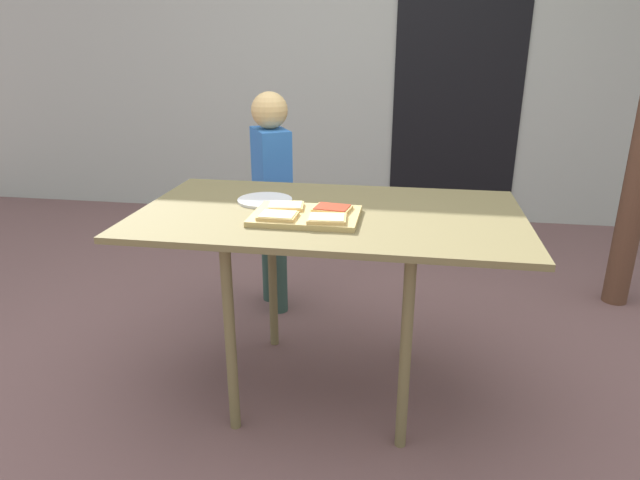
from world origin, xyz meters
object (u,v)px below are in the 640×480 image
(pizza_slice_near_right, at_px, (327,219))
(child_left, at_px, (272,189))
(pizza_slice_near_left, at_px, (278,216))
(pizza_slice_far_right, at_px, (332,209))
(dining_table, at_px, (329,229))
(cutting_board, at_px, (306,216))
(pizza_slice_far_left, at_px, (285,206))
(plate_white_left, at_px, (265,200))

(pizza_slice_near_right, bearing_deg, child_left, 115.38)
(pizza_slice_near_left, height_order, pizza_slice_near_right, same)
(pizza_slice_near_right, relative_size, pizza_slice_far_right, 0.96)
(pizza_slice_near_left, height_order, child_left, child_left)
(dining_table, height_order, child_left, child_left)
(cutting_board, distance_m, pizza_slice_far_left, 0.10)
(cutting_board, bearing_deg, pizza_slice_far_right, 29.82)
(pizza_slice_far_left, bearing_deg, pizza_slice_near_left, -89.93)
(pizza_slice_near_right, height_order, plate_white_left, pizza_slice_near_right)
(pizza_slice_near_left, distance_m, pizza_slice_far_right, 0.20)
(plate_white_left, bearing_deg, child_left, 101.88)
(pizza_slice_far_left, bearing_deg, pizza_slice_far_right, -1.16)
(dining_table, relative_size, pizza_slice_near_left, 10.64)
(dining_table, bearing_deg, cutting_board, -125.85)
(pizza_slice_far_right, bearing_deg, pizza_slice_near_left, -146.34)
(dining_table, bearing_deg, child_left, 119.43)
(dining_table, height_order, pizza_slice_near_left, pizza_slice_near_left)
(plate_white_left, bearing_deg, pizza_slice_near_left, -65.88)
(dining_table, xyz_separation_m, cutting_board, (-0.07, -0.09, 0.07))
(pizza_slice_far_left, relative_size, plate_white_left, 0.67)
(child_left, bearing_deg, cutting_board, -67.80)
(pizza_slice_far_left, xyz_separation_m, plate_white_left, (-0.11, 0.13, -0.02))
(pizza_slice_far_left, distance_m, pizza_slice_far_right, 0.17)
(dining_table, height_order, pizza_slice_near_right, pizza_slice_near_right)
(pizza_slice_near_left, bearing_deg, child_left, 105.63)
(dining_table, bearing_deg, pizza_slice_far_left, -164.24)
(dining_table, distance_m, plate_white_left, 0.28)
(dining_table, xyz_separation_m, pizza_slice_near_left, (-0.15, -0.16, 0.09))
(pizza_slice_far_right, bearing_deg, child_left, 118.86)
(dining_table, xyz_separation_m, plate_white_left, (-0.26, 0.09, 0.07))
(dining_table, distance_m, pizza_slice_near_right, 0.18)
(cutting_board, height_order, pizza_slice_far_right, pizza_slice_far_right)
(pizza_slice_near_left, relative_size, pizza_slice_near_right, 0.96)
(pizza_slice_far_right, xyz_separation_m, child_left, (-0.40, 0.72, -0.13))
(cutting_board, relative_size, pizza_slice_far_left, 2.63)
(plate_white_left, bearing_deg, pizza_slice_far_right, -25.92)
(plate_white_left, distance_m, child_left, 0.61)
(pizza_slice_far_right, distance_m, child_left, 0.83)
(dining_table, xyz_separation_m, pizza_slice_far_left, (-0.15, -0.04, 0.09))
(pizza_slice_near_right, bearing_deg, cutting_board, 141.04)
(pizza_slice_near_left, bearing_deg, pizza_slice_far_right, 33.66)
(pizza_slice_far_right, relative_size, child_left, 0.13)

